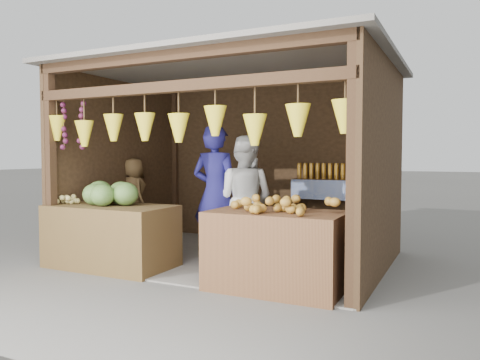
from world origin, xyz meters
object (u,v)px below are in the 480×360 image
Objects in this scene: counter_right at (277,250)px; man_standing at (216,194)px; woman_standing at (244,199)px; vendor_seated at (134,194)px; counter_left at (111,236)px.

counter_right is 0.78× the size of man_standing.
woman_standing is 2.08m from vendor_seated.
woman_standing is (0.36, 0.15, -0.07)m from man_standing.
counter_left is at bearing 34.59° from woman_standing.
counter_right is 3.23m from vendor_seated.
vendor_seated is at bearing -14.49° from man_standing.
man_standing is 1.75m from vendor_seated.
counter_right is at bearing -173.99° from vendor_seated.
counter_left is 0.88× the size of man_standing.
man_standing is at bearing -163.96° from vendor_seated.
man_standing reaches higher than counter_left.
counter_right reaches higher than counter_left.
vendor_seated is (-2.93, 1.28, 0.41)m from counter_right.
man_standing reaches higher than vendor_seated.
man_standing is (1.07, 0.86, 0.53)m from counter_left.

